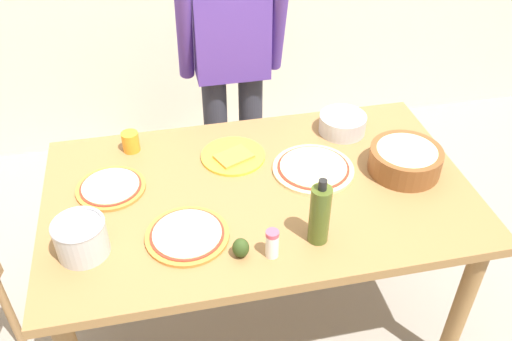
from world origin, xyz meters
TOP-DOWN VIEW (x-y plane):
  - ground at (0.00, 0.00)m, footprint 8.00×8.00m
  - dining_table at (0.00, 0.00)m, footprint 1.60×0.96m
  - person_cook at (0.03, 0.76)m, footprint 0.49×0.25m
  - pizza_raw_on_board at (0.23, 0.07)m, footprint 0.32×0.32m
  - pizza_cooked_on_tray at (-0.55, 0.11)m, footprint 0.26×0.26m
  - pizza_second_cooked at (-0.29, -0.20)m, footprint 0.29×0.29m
  - plate_with_slice at (-0.06, 0.21)m, footprint 0.26×0.26m
  - popcorn_bowl at (0.58, -0.01)m, footprint 0.28×0.28m
  - mixing_bowl_steel at (0.43, 0.30)m, footprint 0.20×0.20m
  - olive_oil_bottle at (0.14, -0.30)m, footprint 0.07×0.07m
  - steel_pot at (-0.63, -0.20)m, footprint 0.17×0.17m
  - cup_orange at (-0.46, 0.35)m, footprint 0.07×0.07m
  - salt_shaker at (-0.03, -0.34)m, footprint 0.04×0.04m
  - avocado at (-0.13, -0.32)m, footprint 0.06×0.06m

SIDE VIEW (x-z plane):
  - ground at x=0.00m, z-range 0.00..0.00m
  - dining_table at x=0.00m, z-range 0.29..1.05m
  - plate_with_slice at x=-0.06m, z-range 0.76..0.78m
  - pizza_raw_on_board at x=0.23m, z-range 0.76..0.78m
  - pizza_second_cooked at x=-0.29m, z-range 0.76..0.78m
  - pizza_cooked_on_tray at x=-0.55m, z-range 0.76..0.78m
  - avocado at x=-0.13m, z-range 0.76..0.83m
  - mixing_bowl_steel at x=0.43m, z-range 0.76..0.84m
  - cup_orange at x=-0.46m, z-range 0.76..0.84m
  - salt_shaker at x=-0.03m, z-range 0.76..0.87m
  - popcorn_bowl at x=0.58m, z-range 0.76..0.88m
  - steel_pot at x=-0.63m, z-range 0.76..0.89m
  - olive_oil_bottle at x=0.14m, z-range 0.75..1.00m
  - person_cook at x=0.03m, z-range 0.13..1.75m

